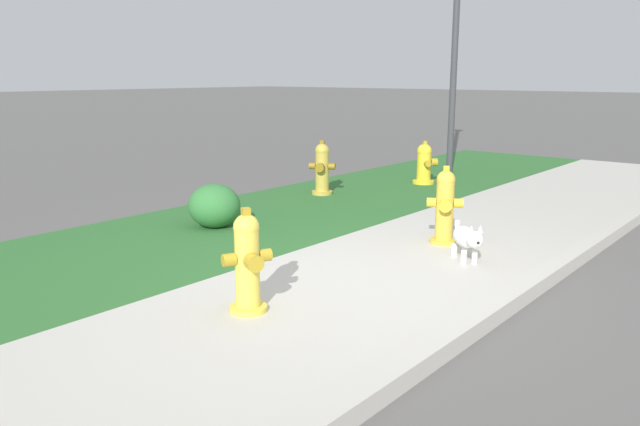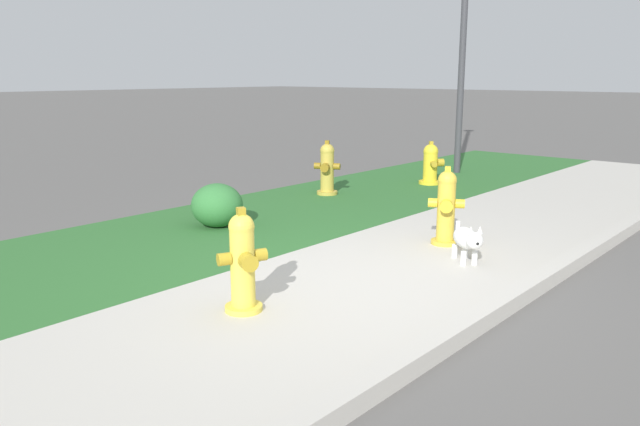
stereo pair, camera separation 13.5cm
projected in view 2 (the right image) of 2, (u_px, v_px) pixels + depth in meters
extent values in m
plane|color=#5B5956|center=(354.00, 287.00, 5.00)|extent=(120.00, 120.00, 0.00)
cube|color=#BCB7AD|center=(354.00, 287.00, 5.00)|extent=(18.00, 2.11, 0.01)
cube|color=#2D662D|center=(178.00, 238.00, 6.49)|extent=(18.00, 2.54, 0.01)
cube|color=#BCB7AD|center=(485.00, 315.00, 4.26)|extent=(18.00, 0.16, 0.12)
cylinder|color=gold|center=(445.00, 242.00, 6.24)|extent=(0.27, 0.27, 0.05)
cylinder|color=gold|center=(446.00, 210.00, 6.17)|extent=(0.18, 0.18, 0.61)
sphere|color=gold|center=(447.00, 180.00, 6.10)|extent=(0.18, 0.18, 0.18)
cube|color=yellow|center=(448.00, 169.00, 6.08)|extent=(0.08, 0.08, 0.06)
cylinder|color=yellow|center=(460.00, 204.00, 6.13)|extent=(0.12, 0.12, 0.09)
cylinder|color=yellow|center=(433.00, 203.00, 6.18)|extent=(0.12, 0.12, 0.09)
cylinder|color=yellow|center=(446.00, 206.00, 6.02)|extent=(0.15, 0.15, 0.12)
cylinder|color=yellow|center=(244.00, 308.00, 4.48)|extent=(0.27, 0.27, 0.05)
cylinder|color=yellow|center=(243.00, 266.00, 4.41)|extent=(0.17, 0.17, 0.58)
sphere|color=yellow|center=(241.00, 227.00, 4.35)|extent=(0.18, 0.18, 0.18)
cube|color=#B29323|center=(241.00, 211.00, 4.33)|extent=(0.07, 0.07, 0.06)
cylinder|color=#B29323|center=(260.00, 255.00, 4.45)|extent=(0.12, 0.12, 0.09)
cylinder|color=#B29323|center=(224.00, 259.00, 4.35)|extent=(0.12, 0.12, 0.09)
cylinder|color=#B29323|center=(248.00, 262.00, 4.28)|extent=(0.15, 0.14, 0.12)
cylinder|color=gold|center=(327.00, 193.00, 8.86)|extent=(0.29, 0.29, 0.05)
cylinder|color=gold|center=(327.00, 171.00, 8.79)|extent=(0.19, 0.19, 0.57)
sphere|color=gold|center=(327.00, 151.00, 8.73)|extent=(0.20, 0.20, 0.20)
cube|color=olive|center=(327.00, 142.00, 8.70)|extent=(0.08, 0.08, 0.06)
cylinder|color=olive|center=(337.00, 166.00, 8.74)|extent=(0.12, 0.12, 0.09)
cylinder|color=olive|center=(318.00, 166.00, 8.80)|extent=(0.12, 0.12, 0.09)
cylinder|color=olive|center=(325.00, 168.00, 8.64)|extent=(0.14, 0.15, 0.12)
cylinder|color=yellow|center=(430.00, 182.00, 9.69)|extent=(0.34, 0.34, 0.05)
cylinder|color=yellow|center=(430.00, 166.00, 9.63)|extent=(0.22, 0.22, 0.46)
sphere|color=yellow|center=(431.00, 152.00, 9.58)|extent=(0.23, 0.23, 0.23)
cube|color=#B29323|center=(431.00, 143.00, 9.56)|extent=(0.08, 0.08, 0.06)
cylinder|color=#B29323|center=(427.00, 161.00, 9.77)|extent=(0.13, 0.13, 0.09)
cylinder|color=#B29323|center=(434.00, 164.00, 9.47)|extent=(0.13, 0.13, 0.09)
cylinder|color=#B29323|center=(440.00, 163.00, 9.64)|extent=(0.15, 0.16, 0.12)
ellipsoid|color=white|center=(465.00, 238.00, 5.62)|extent=(0.38, 0.40, 0.19)
sphere|color=white|center=(475.00, 241.00, 5.39)|extent=(0.15, 0.15, 0.15)
sphere|color=black|center=(477.00, 244.00, 5.32)|extent=(0.03, 0.03, 0.03)
cone|color=white|center=(480.00, 230.00, 5.37)|extent=(0.07, 0.07, 0.07)
cone|color=white|center=(471.00, 230.00, 5.36)|extent=(0.07, 0.07, 0.07)
cylinder|color=white|center=(474.00, 258.00, 5.54)|extent=(0.05, 0.05, 0.14)
cylinder|color=white|center=(463.00, 259.00, 5.53)|extent=(0.05, 0.05, 0.14)
cylinder|color=white|center=(465.00, 251.00, 5.77)|extent=(0.05, 0.05, 0.14)
cylinder|color=white|center=(455.00, 252.00, 5.76)|extent=(0.05, 0.05, 0.14)
cylinder|color=white|center=(458.00, 226.00, 5.80)|extent=(0.04, 0.04, 0.10)
cylinder|color=#3D3D42|center=(464.00, 19.00, 10.26)|extent=(0.11, 0.11, 5.13)
ellipsoid|color=#337538|center=(217.00, 205.00, 6.94)|extent=(0.58, 0.58, 0.49)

